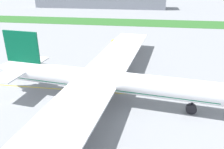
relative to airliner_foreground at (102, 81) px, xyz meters
The scene contains 5 objects.
ground_plane 6.33m from the airliner_foreground, 142.82° to the left, with size 600.00×600.00×0.00m, color gray.
apron_taxi_line 7.37m from the airliner_foreground, 122.42° to the left, with size 280.00×0.36×0.01m, color yellow.
grass_median_strip 99.69m from the airliner_foreground, 91.57° to the left, with size 320.00×24.00×0.10m, color #2D6628.
airliner_foreground is the anchor object (origin of this frame).
service_truck_baggage_loader 46.99m from the airliner_foreground, 92.87° to the left, with size 4.87×3.91×2.60m.
Camera 1 is at (12.12, -49.16, 27.87)m, focal length 36.68 mm.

